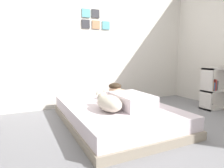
{
  "coord_description": "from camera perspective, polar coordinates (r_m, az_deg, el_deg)",
  "views": [
    {
      "loc": [
        -1.38,
        -2.16,
        0.95
      ],
      "look_at": [
        -0.06,
        0.57,
        0.52
      ],
      "focal_mm": 31.09,
      "sensor_mm": 36.0,
      "label": 1
    }
  ],
  "objects": [
    {
      "name": "dog",
      "position": [
        2.47,
        -1.08,
        -5.43
      ],
      "size": [
        0.26,
        0.57,
        0.21
      ],
      "color": "beige",
      "rests_on": "bed"
    },
    {
      "name": "bookshelf",
      "position": [
        3.96,
        27.7,
        -1.12
      ],
      "size": [
        0.45,
        0.24,
        0.75
      ],
      "color": "silver",
      "rests_on": "ground"
    },
    {
      "name": "ground_plane",
      "position": [
        2.73,
        6.49,
        -12.32
      ],
      "size": [
        12.41,
        12.41,
        0.0
      ],
      "primitive_type": "plane",
      "color": "gray"
    },
    {
      "name": "person_lying",
      "position": [
        2.76,
        4.27,
        -3.97
      ],
      "size": [
        0.43,
        0.92,
        0.27
      ],
      "color": "silver",
      "rests_on": "bed"
    },
    {
      "name": "pillow",
      "position": [
        3.32,
        1.08,
        -2.79
      ],
      "size": [
        0.52,
        0.32,
        0.11
      ],
      "primitive_type": "ellipsoid",
      "color": "silver",
      "rests_on": "bed"
    },
    {
      "name": "back_wall",
      "position": [
        3.88,
        -5.02,
        12.48
      ],
      "size": [
        4.21,
        0.12,
        2.5
      ],
      "color": "silver",
      "rests_on": "ground"
    },
    {
      "name": "bed",
      "position": [
        2.83,
        0.83,
        -8.67
      ],
      "size": [
        1.35,
        2.0,
        0.27
      ],
      "color": "gray",
      "rests_on": "ground"
    },
    {
      "name": "cell_phone",
      "position": [
        2.98,
        3.78,
        -5.05
      ],
      "size": [
        0.07,
        0.14,
        0.01
      ],
      "primitive_type": "cube",
      "color": "black",
      "rests_on": "bed"
    },
    {
      "name": "coffee_cup",
      "position": [
        3.18,
        -0.3,
        -3.56
      ],
      "size": [
        0.12,
        0.09,
        0.07
      ],
      "color": "#D84C47",
      "rests_on": "bed"
    }
  ]
}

